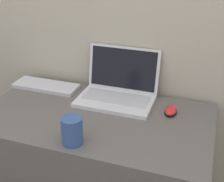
# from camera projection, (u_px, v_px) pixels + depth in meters

# --- Properties ---
(desk) EXTENTS (1.11, 0.61, 0.70)m
(desk) POSITION_uv_depth(u_px,v_px,m) (97.00, 172.00, 1.65)
(desk) COLOR #5B5651
(desk) RESTS_ON ground_plane
(laptop) EXTENTS (0.39, 0.29, 0.25)m
(laptop) POSITION_uv_depth(u_px,v_px,m) (118.00, 89.00, 1.62)
(laptop) COLOR silver
(laptop) RESTS_ON desk
(drink_cup) EXTENTS (0.09, 0.09, 0.12)m
(drink_cup) POSITION_uv_depth(u_px,v_px,m) (72.00, 130.00, 1.27)
(drink_cup) COLOR #33518C
(drink_cup) RESTS_ON desk
(computer_mouse) EXTENTS (0.06, 0.10, 0.03)m
(computer_mouse) POSITION_uv_depth(u_px,v_px,m) (171.00, 111.00, 1.51)
(computer_mouse) COLOR black
(computer_mouse) RESTS_ON desk
(external_keyboard) EXTENTS (0.37, 0.14, 0.02)m
(external_keyboard) POSITION_uv_depth(u_px,v_px,m) (46.00, 86.00, 1.76)
(external_keyboard) COLOR silver
(external_keyboard) RESTS_ON desk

